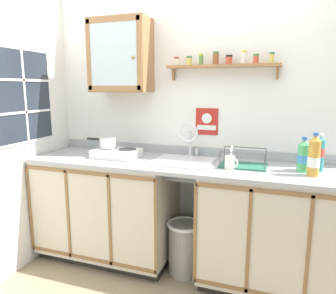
{
  "coord_description": "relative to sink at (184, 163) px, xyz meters",
  "views": [
    {
      "loc": [
        0.7,
        -2.15,
        1.58
      ],
      "look_at": [
        -0.19,
        0.42,
        1.06
      ],
      "focal_mm": 33.69,
      "sensor_mm": 36.0,
      "label": 1
    }
  ],
  "objects": [
    {
      "name": "floor",
      "position": [
        0.02,
        -0.33,
        -0.95
      ],
      "size": [
        5.72,
        5.72,
        0.0
      ],
      "primitive_type": "plane",
      "color": "gray",
      "rests_on": "ground"
    },
    {
      "name": "back_wall",
      "position": [
        0.02,
        0.3,
        0.33
      ],
      "size": [
        3.32,
        0.07,
        2.54
      ],
      "color": "white",
      "rests_on": "ground"
    },
    {
      "name": "lower_cabinet_run",
      "position": [
        -0.72,
        -0.04,
        -0.48
      ],
      "size": [
        1.23,
        0.65,
        0.93
      ],
      "color": "black",
      "rests_on": "ground"
    },
    {
      "name": "lower_cabinet_run_right",
      "position": [
        0.78,
        -0.04,
        -0.48
      ],
      "size": [
        1.18,
        0.65,
        0.93
      ],
      "color": "black",
      "rests_on": "ground"
    },
    {
      "name": "countertop",
      "position": [
        0.02,
        -0.04,
        0.0
      ],
      "size": [
        2.68,
        0.67,
        0.03
      ],
      "primitive_type": "cube",
      "color": "#9EA3A8",
      "rests_on": "lower_cabinet_run"
    },
    {
      "name": "backsplash",
      "position": [
        0.02,
        0.27,
        0.06
      ],
      "size": [
        2.68,
        0.02,
        0.08
      ],
      "primitive_type": "cube",
      "color": "#9EA3A8",
      "rests_on": "countertop"
    },
    {
      "name": "sink",
      "position": [
        0.0,
        0.0,
        0.0
      ],
      "size": [
        0.49,
        0.48,
        0.43
      ],
      "color": "silver",
      "rests_on": "countertop"
    },
    {
      "name": "hot_plate_stove",
      "position": [
        -0.61,
        -0.04,
        0.05
      ],
      "size": [
        0.4,
        0.28,
        0.08
      ],
      "color": "silver",
      "rests_on": "countertop"
    },
    {
      "name": "saucepan",
      "position": [
        -0.71,
        -0.02,
        0.14
      ],
      "size": [
        0.3,
        0.16,
        0.09
      ],
      "color": "silver",
      "rests_on": "hot_plate_stove"
    },
    {
      "name": "bottle_soda_green_0",
      "position": [
        0.92,
        -0.03,
        0.13
      ],
      "size": [
        0.08,
        0.08,
        0.26
      ],
      "color": "#4CB266",
      "rests_on": "countertop"
    },
    {
      "name": "bottle_juice_amber_1",
      "position": [
        0.98,
        -0.13,
        0.15
      ],
      "size": [
        0.08,
        0.08,
        0.31
      ],
      "color": "gold",
      "rests_on": "countertop"
    },
    {
      "name": "bottle_detergent_teal_2",
      "position": [
        1.04,
        0.04,
        0.15
      ],
      "size": [
        0.06,
        0.06,
        0.28
      ],
      "color": "teal",
      "rests_on": "countertop"
    },
    {
      "name": "dish_rack",
      "position": [
        0.48,
        -0.01,
        0.04
      ],
      "size": [
        0.36,
        0.25,
        0.16
      ],
      "color": "#26664C",
      "rests_on": "countertop"
    },
    {
      "name": "mug",
      "position": [
        0.4,
        -0.12,
        0.07
      ],
      "size": [
        0.11,
        0.08,
        0.1
      ],
      "color": "white",
      "rests_on": "countertop"
    },
    {
      "name": "wall_cabinet",
      "position": [
        -0.64,
        0.14,
        0.91
      ],
      "size": [
        0.54,
        0.3,
        0.64
      ],
      "color": "#996B42"
    },
    {
      "name": "spice_shelf",
      "position": [
        0.26,
        0.21,
        0.82
      ],
      "size": [
        0.94,
        0.14,
        0.23
      ],
      "color": "#996B42"
    },
    {
      "name": "warning_sign",
      "position": [
        0.13,
        0.27,
        0.33
      ],
      "size": [
        0.2,
        0.01,
        0.24
      ],
      "color": "#B2261E"
    },
    {
      "name": "window",
      "position": [
        -1.34,
        -0.31,
        0.55
      ],
      "size": [
        0.03,
        0.67,
        0.81
      ],
      "color": "#262D38"
    },
    {
      "name": "trash_bin",
      "position": [
        0.04,
        -0.1,
        -0.71
      ],
      "size": [
        0.3,
        0.3,
        0.46
      ],
      "color": "gray",
      "rests_on": "ground"
    }
  ]
}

